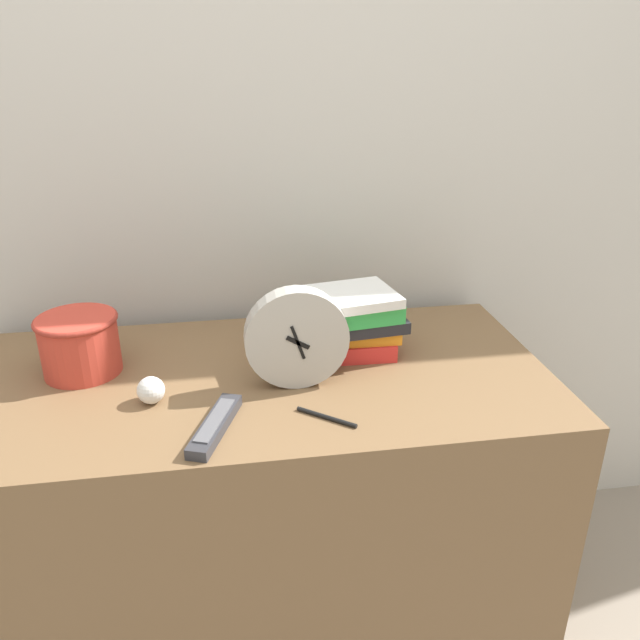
{
  "coord_description": "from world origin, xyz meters",
  "views": [
    {
      "loc": [
        -0.04,
        -0.83,
        1.32
      ],
      "look_at": [
        0.14,
        0.3,
        0.82
      ],
      "focal_mm": 35.0,
      "sensor_mm": 36.0,
      "label": 1
    }
  ],
  "objects_px": {
    "tv_remote": "(215,425)",
    "crumpled_paper_ball": "(151,390)",
    "book_stack": "(342,322)",
    "pen": "(326,417)",
    "desk_clock": "(297,338)",
    "basket": "(79,342)"
  },
  "relations": [
    {
      "from": "desk_clock",
      "to": "book_stack",
      "type": "xyz_separation_m",
      "value": [
        0.11,
        0.12,
        -0.03
      ]
    },
    {
      "from": "desk_clock",
      "to": "tv_remote",
      "type": "relative_size",
      "value": 1.08
    },
    {
      "from": "desk_clock",
      "to": "pen",
      "type": "bearing_deg",
      "value": -75.11
    },
    {
      "from": "book_stack",
      "to": "tv_remote",
      "type": "distance_m",
      "value": 0.38
    },
    {
      "from": "tv_remote",
      "to": "crumpled_paper_ball",
      "type": "relative_size",
      "value": 3.6
    },
    {
      "from": "book_stack",
      "to": "pen",
      "type": "distance_m",
      "value": 0.28
    },
    {
      "from": "book_stack",
      "to": "crumpled_paper_ball",
      "type": "relative_size",
      "value": 5.22
    },
    {
      "from": "book_stack",
      "to": "crumpled_paper_ball",
      "type": "bearing_deg",
      "value": -159.35
    },
    {
      "from": "crumpled_paper_ball",
      "to": "basket",
      "type": "bearing_deg",
      "value": 135.49
    },
    {
      "from": "crumpled_paper_ball",
      "to": "pen",
      "type": "distance_m",
      "value": 0.33
    },
    {
      "from": "tv_remote",
      "to": "pen",
      "type": "bearing_deg",
      "value": 1.49
    },
    {
      "from": "desk_clock",
      "to": "pen",
      "type": "height_order",
      "value": "desk_clock"
    },
    {
      "from": "book_stack",
      "to": "tv_remote",
      "type": "bearing_deg",
      "value": -136.37
    },
    {
      "from": "basket",
      "to": "crumpled_paper_ball",
      "type": "distance_m",
      "value": 0.21
    },
    {
      "from": "basket",
      "to": "crumpled_paper_ball",
      "type": "height_order",
      "value": "basket"
    },
    {
      "from": "crumpled_paper_ball",
      "to": "pen",
      "type": "height_order",
      "value": "crumpled_paper_ball"
    },
    {
      "from": "desk_clock",
      "to": "pen",
      "type": "relative_size",
      "value": 2.02
    },
    {
      "from": "basket",
      "to": "pen",
      "type": "relative_size",
      "value": 1.64
    },
    {
      "from": "book_stack",
      "to": "pen",
      "type": "height_order",
      "value": "book_stack"
    },
    {
      "from": "tv_remote",
      "to": "pen",
      "type": "height_order",
      "value": "tv_remote"
    },
    {
      "from": "book_stack",
      "to": "basket",
      "type": "xyz_separation_m",
      "value": [
        -0.54,
        -0.0,
        -0.01
      ]
    },
    {
      "from": "desk_clock",
      "to": "basket",
      "type": "distance_m",
      "value": 0.44
    }
  ]
}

